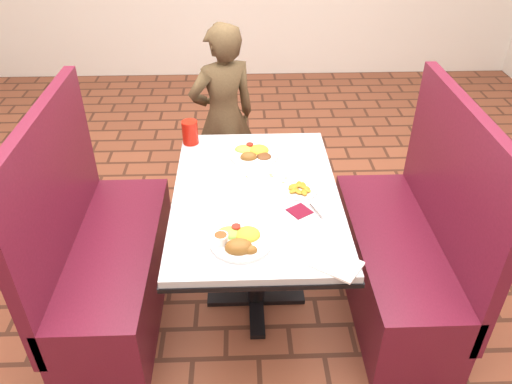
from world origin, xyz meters
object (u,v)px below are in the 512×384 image
booth_bench_left (105,261)px  far_dinner_plate (254,152)px  dining_table (256,208)px  booth_bench_right (404,253)px  near_dinner_plate (240,238)px  diner_person (223,118)px  plantain_plate (300,189)px  red_tumbler (190,132)px

booth_bench_left → far_dinner_plate: (0.80, 0.35, 0.45)m
dining_table → booth_bench_right: bearing=0.0°
booth_bench_right → near_dinner_plate: bearing=-156.5°
booth_bench_left → diner_person: (0.62, 1.05, 0.31)m
diner_person → plantain_plate: 1.13m
far_dinner_plate → red_tumbler: bearing=156.2°
plantain_plate → far_dinner_plate: bearing=120.9°
dining_table → booth_bench_left: bearing=180.0°
booth_bench_left → red_tumbler: (0.45, 0.51, 0.49)m
near_dinner_plate → plantain_plate: near_dinner_plate is taller
booth_bench_right → near_dinner_plate: booth_bench_right is taller
dining_table → plantain_plate: plantain_plate is taller
booth_bench_left → plantain_plate: booth_bench_left is taller
dining_table → near_dinner_plate: 0.41m
diner_person → plantain_plate: size_ratio=7.40×
near_dinner_plate → red_tumbler: (-0.27, 0.89, 0.04)m
diner_person → red_tumbler: diner_person is taller
dining_table → near_dinner_plate: bearing=-102.1°
dining_table → booth_bench_right: 0.86m
plantain_plate → booth_bench_left: bearing=179.9°
booth_bench_right → plantain_plate: (-0.59, -0.00, 0.43)m
dining_table → booth_bench_left: booth_bench_left is taller
booth_bench_right → red_tumbler: 1.35m
booth_bench_right → diner_person: (-0.98, 1.05, 0.31)m
far_dinner_plate → booth_bench_left: bearing=-156.3°
dining_table → plantain_plate: size_ratio=7.03×
diner_person → plantain_plate: diner_person is taller
booth_bench_right → booth_bench_left: bearing=180.0°
booth_bench_right → plantain_plate: booth_bench_right is taller
booth_bench_right → near_dinner_plate: (-0.88, -0.38, 0.45)m
diner_person → plantain_plate: bearing=86.4°
near_dinner_plate → plantain_plate: size_ratio=1.54×
plantain_plate → dining_table: bearing=179.5°
diner_person → far_dinner_plate: bearing=80.5°
near_dinner_plate → red_tumbler: red_tumbler is taller
far_dinner_plate → red_tumbler: size_ratio=1.99×
booth_bench_right → diner_person: 1.47m
diner_person → near_dinner_plate: 1.44m
booth_bench_left → diner_person: size_ratio=0.94×
dining_table → diner_person: 1.06m
booth_bench_left → far_dinner_plate: bearing=23.7°
far_dinner_plate → near_dinner_plate: bearing=-96.4°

